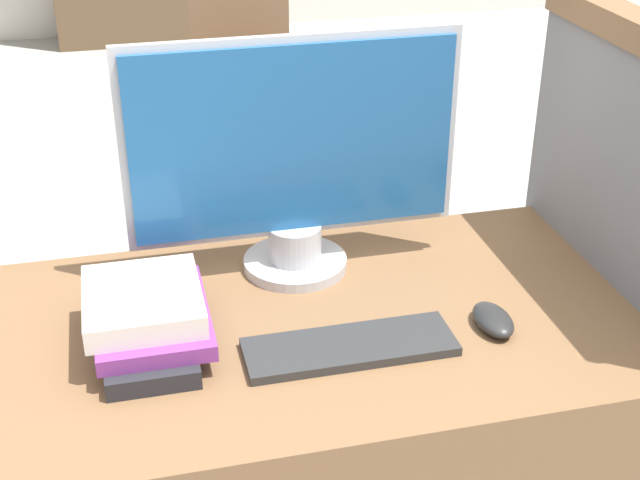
{
  "coord_description": "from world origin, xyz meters",
  "views": [
    {
      "loc": [
        -0.29,
        -0.93,
        1.62
      ],
      "look_at": [
        0.0,
        0.29,
        0.95
      ],
      "focal_mm": 50.0,
      "sensor_mm": 36.0,
      "label": 1
    }
  ],
  "objects_px": {
    "monitor": "(293,157)",
    "mouse": "(493,320)",
    "keyboard": "(350,347)",
    "book_stack": "(147,318)",
    "far_chair": "(245,60)"
  },
  "relations": [
    {
      "from": "mouse",
      "to": "keyboard",
      "type": "bearing_deg",
      "value": -177.83
    },
    {
      "from": "far_chair",
      "to": "keyboard",
      "type": "bearing_deg",
      "value": -78.74
    },
    {
      "from": "monitor",
      "to": "mouse",
      "type": "bearing_deg",
      "value": -44.86
    },
    {
      "from": "keyboard",
      "to": "monitor",
      "type": "bearing_deg",
      "value": 95.55
    },
    {
      "from": "monitor",
      "to": "book_stack",
      "type": "xyz_separation_m",
      "value": [
        -0.29,
        -0.19,
        -0.18
      ]
    },
    {
      "from": "keyboard",
      "to": "far_chair",
      "type": "relative_size",
      "value": 0.4
    },
    {
      "from": "monitor",
      "to": "keyboard",
      "type": "xyz_separation_m",
      "value": [
        0.03,
        -0.29,
        -0.22
      ]
    },
    {
      "from": "keyboard",
      "to": "book_stack",
      "type": "xyz_separation_m",
      "value": [
        -0.32,
        0.1,
        0.04
      ]
    },
    {
      "from": "far_chair",
      "to": "monitor",
      "type": "bearing_deg",
      "value": -80.1
    },
    {
      "from": "keyboard",
      "to": "mouse",
      "type": "bearing_deg",
      "value": 2.17
    },
    {
      "from": "book_stack",
      "to": "keyboard",
      "type": "bearing_deg",
      "value": -17.49
    },
    {
      "from": "monitor",
      "to": "mouse",
      "type": "relative_size",
      "value": 5.68
    },
    {
      "from": "mouse",
      "to": "book_stack",
      "type": "relative_size",
      "value": 0.38
    },
    {
      "from": "mouse",
      "to": "far_chair",
      "type": "relative_size",
      "value": 0.12
    },
    {
      "from": "monitor",
      "to": "keyboard",
      "type": "relative_size",
      "value": 1.76
    }
  ]
}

